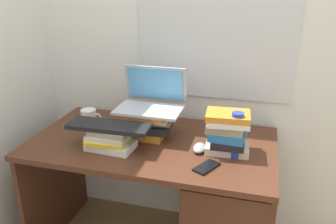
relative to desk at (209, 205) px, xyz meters
name	(u,v)px	position (x,y,z in m)	size (l,w,h in m)	color
wall_back	(173,23)	(-0.32, 0.43, 0.90)	(6.00, 0.06, 2.60)	silver
wall_left	(2,27)	(-1.16, 0.03, 0.90)	(0.05, 6.00, 2.60)	silver
desk	(209,205)	(0.00, 0.00, 0.00)	(1.30, 0.72, 0.73)	#4C2819
book_stack_tall	(150,124)	(-0.35, 0.08, 0.41)	(0.24, 0.19, 0.15)	orange
book_stack_keyboard_riser	(110,139)	(-0.50, -0.11, 0.38)	(0.24, 0.18, 0.11)	white
book_stack_side	(227,132)	(0.07, 0.01, 0.44)	(0.23, 0.20, 0.21)	beige
laptop	(152,99)	(-0.36, 0.14, 0.53)	(0.35, 0.26, 0.22)	#B7BABF
keyboard	(109,126)	(-0.51, -0.11, 0.45)	(0.42, 0.14, 0.02)	black
computer_mouse	(199,148)	(-0.06, -0.02, 0.35)	(0.06, 0.10, 0.04)	#A5A8AD
mug	(89,117)	(-0.75, 0.14, 0.38)	(0.13, 0.09, 0.10)	white
water_bottle	(236,135)	(0.12, -0.03, 0.45)	(0.06, 0.06, 0.23)	#263FA5
cell_phone	(207,167)	(0.00, -0.18, 0.34)	(0.07, 0.14, 0.01)	black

